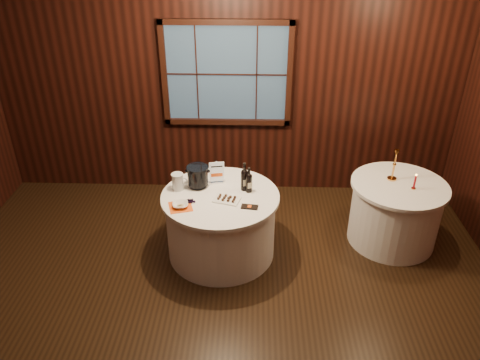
{
  "coord_description": "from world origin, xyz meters",
  "views": [
    {
      "loc": [
        0.35,
        -3.27,
        3.41
      ],
      "look_at": [
        0.22,
        0.9,
        1.02
      ],
      "focal_mm": 35.0,
      "sensor_mm": 36.0,
      "label": 1
    }
  ],
  "objects_px": {
    "side_table": "(394,212)",
    "brass_candlestick": "(394,169)",
    "main_table": "(221,224)",
    "grape_bunch": "(190,201)",
    "ice_bucket": "(198,176)",
    "chocolate_plate": "(227,199)",
    "glass_pitcher": "(178,182)",
    "cracker_bowl": "(180,205)",
    "sign_stand": "(217,175)",
    "port_bottle_right": "(249,181)",
    "port_bottle_left": "(244,178)",
    "chocolate_box": "(250,207)",
    "red_candle": "(415,183)"
  },
  "relations": [
    {
      "from": "sign_stand",
      "to": "chocolate_plate",
      "type": "xyz_separation_m",
      "value": [
        0.13,
        -0.37,
        -0.08
      ]
    },
    {
      "from": "port_bottle_right",
      "to": "brass_candlestick",
      "type": "relative_size",
      "value": 0.78
    },
    {
      "from": "chocolate_plate",
      "to": "cracker_bowl",
      "type": "bearing_deg",
      "value": -163.46
    },
    {
      "from": "cracker_bowl",
      "to": "chocolate_plate",
      "type": "bearing_deg",
      "value": 16.54
    },
    {
      "from": "chocolate_box",
      "to": "brass_candlestick",
      "type": "distance_m",
      "value": 1.74
    },
    {
      "from": "main_table",
      "to": "port_bottle_left",
      "type": "distance_m",
      "value": 0.6
    },
    {
      "from": "ice_bucket",
      "to": "brass_candlestick",
      "type": "xyz_separation_m",
      "value": [
        2.19,
        0.23,
        0.01
      ]
    },
    {
      "from": "side_table",
      "to": "cracker_bowl",
      "type": "xyz_separation_m",
      "value": [
        -2.39,
        -0.55,
        0.41
      ]
    },
    {
      "from": "port_bottle_left",
      "to": "ice_bucket",
      "type": "height_order",
      "value": "port_bottle_left"
    },
    {
      "from": "port_bottle_right",
      "to": "chocolate_box",
      "type": "xyz_separation_m",
      "value": [
        0.01,
        -0.32,
        -0.12
      ]
    },
    {
      "from": "ice_bucket",
      "to": "glass_pitcher",
      "type": "xyz_separation_m",
      "value": [
        -0.21,
        -0.07,
        -0.03
      ]
    },
    {
      "from": "chocolate_box",
      "to": "main_table",
      "type": "bearing_deg",
      "value": 151.06
    },
    {
      "from": "chocolate_plate",
      "to": "chocolate_box",
      "type": "distance_m",
      "value": 0.28
    },
    {
      "from": "side_table",
      "to": "brass_candlestick",
      "type": "bearing_deg",
      "value": 124.14
    },
    {
      "from": "chocolate_plate",
      "to": "glass_pitcher",
      "type": "bearing_deg",
      "value": 158.66
    },
    {
      "from": "port_bottle_left",
      "to": "chocolate_plate",
      "type": "distance_m",
      "value": 0.32
    },
    {
      "from": "chocolate_plate",
      "to": "cracker_bowl",
      "type": "height_order",
      "value": "cracker_bowl"
    },
    {
      "from": "glass_pitcher",
      "to": "cracker_bowl",
      "type": "bearing_deg",
      "value": -80.33
    },
    {
      "from": "main_table",
      "to": "chocolate_box",
      "type": "bearing_deg",
      "value": -36.33
    },
    {
      "from": "side_table",
      "to": "cracker_bowl",
      "type": "height_order",
      "value": "cracker_bowl"
    },
    {
      "from": "port_bottle_right",
      "to": "glass_pitcher",
      "type": "distance_m",
      "value": 0.78
    },
    {
      "from": "main_table",
      "to": "grape_bunch",
      "type": "bearing_deg",
      "value": -152.24
    },
    {
      "from": "chocolate_plate",
      "to": "brass_candlestick",
      "type": "xyz_separation_m",
      "value": [
        1.85,
        0.51,
        0.12
      ]
    },
    {
      "from": "brass_candlestick",
      "to": "chocolate_plate",
      "type": "bearing_deg",
      "value": -164.71
    },
    {
      "from": "sign_stand",
      "to": "red_candle",
      "type": "height_order",
      "value": "sign_stand"
    },
    {
      "from": "ice_bucket",
      "to": "port_bottle_left",
      "type": "bearing_deg",
      "value": -5.93
    },
    {
      "from": "chocolate_box",
      "to": "glass_pitcher",
      "type": "height_order",
      "value": "glass_pitcher"
    },
    {
      "from": "sign_stand",
      "to": "brass_candlestick",
      "type": "distance_m",
      "value": 1.99
    },
    {
      "from": "brass_candlestick",
      "to": "ice_bucket",
      "type": "bearing_deg",
      "value": -174.12
    },
    {
      "from": "grape_bunch",
      "to": "cracker_bowl",
      "type": "height_order",
      "value": "cracker_bowl"
    },
    {
      "from": "main_table",
      "to": "chocolate_plate",
      "type": "distance_m",
      "value": 0.42
    },
    {
      "from": "side_table",
      "to": "chocolate_plate",
      "type": "distance_m",
      "value": 2.01
    },
    {
      "from": "port_bottle_left",
      "to": "chocolate_plate",
      "type": "xyz_separation_m",
      "value": [
        -0.18,
        -0.23,
        -0.13
      ]
    },
    {
      "from": "ice_bucket",
      "to": "chocolate_plate",
      "type": "relative_size",
      "value": 0.79
    },
    {
      "from": "chocolate_box",
      "to": "side_table",
      "type": "bearing_deg",
      "value": 25.04
    },
    {
      "from": "main_table",
      "to": "red_candle",
      "type": "xyz_separation_m",
      "value": [
        2.12,
        0.2,
        0.46
      ]
    },
    {
      "from": "brass_candlestick",
      "to": "grape_bunch",
      "type": "bearing_deg",
      "value": -165.9
    },
    {
      "from": "red_candle",
      "to": "chocolate_plate",
      "type": "bearing_deg",
      "value": -171.6
    },
    {
      "from": "red_candle",
      "to": "port_bottle_right",
      "type": "bearing_deg",
      "value": -176.4
    },
    {
      "from": "side_table",
      "to": "glass_pitcher",
      "type": "distance_m",
      "value": 2.52
    },
    {
      "from": "chocolate_plate",
      "to": "main_table",
      "type": "bearing_deg",
      "value": 126.18
    },
    {
      "from": "main_table",
      "to": "grape_bunch",
      "type": "relative_size",
      "value": 8.29
    },
    {
      "from": "side_table",
      "to": "grape_bunch",
      "type": "height_order",
      "value": "grape_bunch"
    },
    {
      "from": "sign_stand",
      "to": "port_bottle_left",
      "type": "relative_size",
      "value": 0.83
    },
    {
      "from": "glass_pitcher",
      "to": "cracker_bowl",
      "type": "height_order",
      "value": "glass_pitcher"
    },
    {
      "from": "glass_pitcher",
      "to": "chocolate_plate",
      "type": "bearing_deg",
      "value": -23.43
    },
    {
      "from": "chocolate_plate",
      "to": "red_candle",
      "type": "distance_m",
      "value": 2.06
    },
    {
      "from": "port_bottle_right",
      "to": "chocolate_box",
      "type": "relative_size",
      "value": 1.69
    },
    {
      "from": "sign_stand",
      "to": "cracker_bowl",
      "type": "distance_m",
      "value": 0.62
    },
    {
      "from": "port_bottle_right",
      "to": "ice_bucket",
      "type": "xyz_separation_m",
      "value": [
        -0.56,
        0.09,
        0.0
      ]
    }
  ]
}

